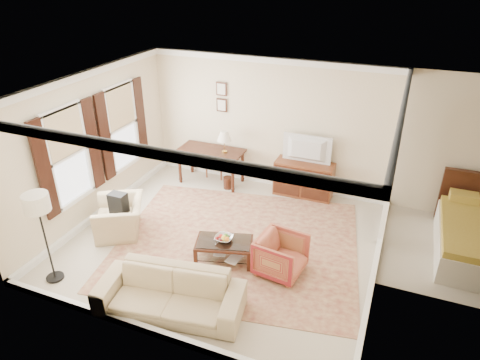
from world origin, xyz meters
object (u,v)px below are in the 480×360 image
Objects in this scene: sofa at (169,288)px; coffee_table at (224,246)px; writing_desk at (211,154)px; club_armchair at (119,212)px; sideboard at (304,179)px; striped_armchair at (281,254)px; tv at (307,142)px.

coffee_table is at bearing 70.50° from sofa.
club_armchair is (-0.73, -2.52, -0.27)m from writing_desk.
sofa is (-0.26, -1.39, 0.11)m from coffee_table.
sideboard is at bearing 68.34° from sofa.
tv is at bearing 14.64° from striped_armchair.
writing_desk reaches higher than coffee_table.
striped_armchair is at bearing -45.77° from writing_desk.
writing_desk is at bearing 133.47° from club_armchair.
writing_desk reaches higher than sideboard.
sofa is at bearing -100.53° from coffee_table.
club_armchair reaches higher than striped_armchair.
writing_desk reaches higher than striped_armchair.
sideboard is at bearing 102.99° from club_armchair.
club_armchair is at bearing -106.20° from writing_desk.
club_armchair reaches higher than sideboard.
club_armchair is 0.46× the size of sofa.
tv reaches higher than sofa.
sideboard is 1.27× the size of club_armchair.
club_armchair is at bearing -136.68° from sideboard.
club_armchair is at bearing 133.99° from sofa.
sideboard is 0.59× the size of sofa.
sofa is (1.21, -3.98, -0.28)m from writing_desk.
sofa reaches higher than striped_armchair.
club_armchair reaches higher than sofa.
writing_desk is at bearing 119.48° from coffee_table.
sideboard is 2.75m from striped_armchair.
sofa is (-0.94, -4.16, -0.86)m from tv.
tv is at bearing 76.15° from coffee_table.
sofa is (-0.94, -4.18, 0.03)m from sideboard.
tv is 3.01m from coffee_table.
sofa is at bearing 22.63° from club_armchair.
striped_armchair is at bearing 3.46° from coffee_table.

